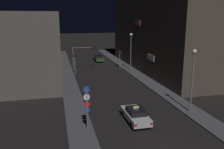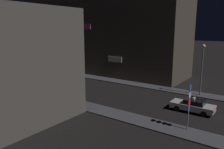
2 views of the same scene
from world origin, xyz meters
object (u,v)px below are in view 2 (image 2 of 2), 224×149
Objects in this scene: taxi at (193,105)px; street_lamp_far_block at (81,49)px; traffic_light_right_kerb at (65,62)px; traffic_light_overhead at (29,62)px; traffic_light_left_kerb at (35,71)px; street_lamp_near_block at (202,62)px; far_car at (27,69)px; sign_pole_left at (189,103)px.

taxi is 0.64× the size of street_lamp_far_block.
street_lamp_far_block reaches higher than traffic_light_right_kerb.
traffic_light_overhead is 0.66× the size of street_lamp_far_block.
traffic_light_overhead is (-2.09, 25.82, 2.60)m from taxi.
street_lamp_far_block reaches higher than traffic_light_left_kerb.
traffic_light_overhead is 7.49m from traffic_light_right_kerb.
traffic_light_right_kerb reaches higher than taxi.
traffic_light_overhead is at bearing 159.14° from street_lamp_far_block.
street_lamp_near_block is at bearing 8.45° from taxi.
street_lamp_near_block is (8.56, -24.86, 1.14)m from traffic_light_overhead.
traffic_light_left_kerb is 0.56× the size of street_lamp_near_block.
far_car is 0.64× the size of street_lamp_far_block.
far_car is at bearing 78.13° from sign_pole_left.
sign_pole_left is at bearing -168.62° from taxi.
taxi is 21.89m from traffic_light_left_kerb.
far_car is 1.21× the size of traffic_light_left_kerb.
traffic_light_overhead is 1.24× the size of traffic_light_left_kerb.
traffic_light_left_kerb reaches higher than traffic_light_right_kerb.
street_lamp_far_block is (0.23, 21.51, 0.62)m from street_lamp_near_block.
traffic_light_right_kerb is at bearing 23.16° from traffic_light_left_kerb.
taxi is 7.54m from street_lamp_near_block.
traffic_light_overhead is at bearing -120.24° from far_car.
traffic_light_left_kerb is (-6.44, -12.16, 1.93)m from far_car.
far_car is at bearing 97.02° from street_lamp_near_block.
traffic_light_right_kerb reaches higher than far_car.
sign_pole_left reaches higher than taxi.
street_lamp_far_block is (8.79, -3.35, 1.75)m from traffic_light_overhead.
taxi is 26.05m from traffic_light_right_kerb.
street_lamp_far_block reaches higher than sign_pole_left.
sign_pole_left is 26.24m from street_lamp_far_block.
street_lamp_near_block reaches higher than traffic_light_left_kerb.
traffic_light_right_kerb is at bearing 114.53° from street_lamp_far_block.
sign_pole_left is at bearing -95.82° from traffic_light_overhead.
far_car is at bearing 62.10° from traffic_light_left_kerb.
street_lamp_far_block is (10.69, 1.03, 2.43)m from traffic_light_left_kerb.
sign_pole_left is 11.62m from street_lamp_near_block.
taxi is 1.28× the size of traffic_light_right_kerb.
far_car is at bearing 110.88° from street_lamp_far_block.
traffic_light_right_kerb is at bearing 92.63° from street_lamp_near_block.
traffic_light_overhead is at bearing 66.53° from traffic_light_left_kerb.
traffic_light_left_kerb is 0.53× the size of street_lamp_far_block.
far_car is at bearing 59.76° from traffic_light_overhead.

